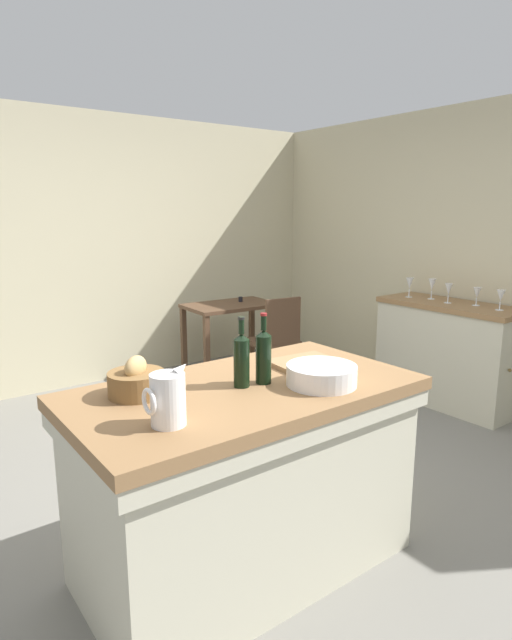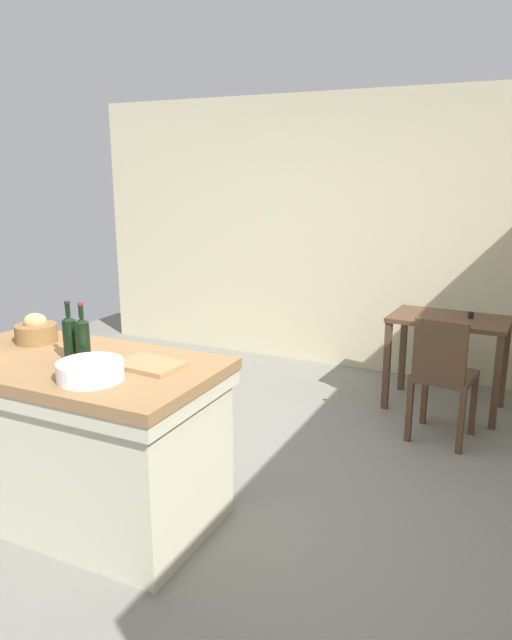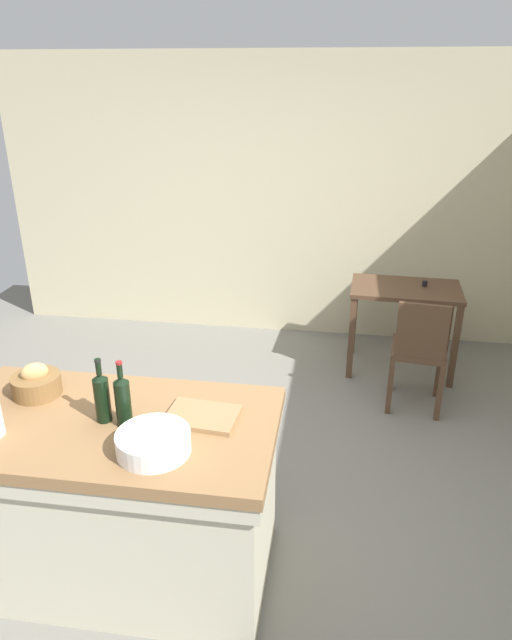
% 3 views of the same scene
% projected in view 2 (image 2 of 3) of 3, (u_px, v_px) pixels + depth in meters
% --- Properties ---
extents(ground_plane, '(6.76, 6.76, 0.00)m').
position_uv_depth(ground_plane, '(208.00, 481.00, 3.70)').
color(ground_plane, slate).
extents(wall_back, '(5.32, 0.12, 2.60)m').
position_uv_depth(wall_back, '(341.00, 234.00, 5.66)').
color(wall_back, beige).
rests_on(wall_back, ground).
extents(island_table, '(1.58, 0.86, 0.91)m').
position_uv_depth(island_table, '(80.00, 433.00, 3.24)').
color(island_table, olive).
rests_on(island_table, ground).
extents(writing_desk, '(0.93, 0.61, 0.81)m').
position_uv_depth(writing_desk, '(449.00, 333.00, 4.70)').
color(writing_desk, '#513826').
rests_on(writing_desk, ground).
extents(wooden_chair, '(0.44, 0.44, 0.92)m').
position_uv_depth(wooden_chair, '(442.00, 374.00, 4.14)').
color(wooden_chair, '#513826').
rests_on(wooden_chair, ground).
extents(wash_bowl, '(0.32, 0.32, 0.09)m').
position_uv_depth(wash_bowl, '(90.00, 371.00, 2.84)').
color(wash_bowl, white).
rests_on(wash_bowl, island_table).
extents(bread_basket, '(0.24, 0.24, 0.17)m').
position_uv_depth(bread_basket, '(36.00, 332.00, 3.46)').
color(bread_basket, brown).
rests_on(bread_basket, island_table).
extents(cutting_board, '(0.35, 0.27, 0.02)m').
position_uv_depth(cutting_board, '(150.00, 365.00, 3.03)').
color(cutting_board, '#99754C').
rests_on(cutting_board, island_table).
extents(wine_bottle_dark, '(0.07, 0.07, 0.33)m').
position_uv_depth(wine_bottle_dark, '(83.00, 339.00, 3.05)').
color(wine_bottle_dark, black).
rests_on(wine_bottle_dark, island_table).
extents(wine_bottle_amber, '(0.07, 0.07, 0.32)m').
position_uv_depth(wine_bottle_amber, '(70.00, 337.00, 3.12)').
color(wine_bottle_amber, black).
rests_on(wine_bottle_amber, island_table).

